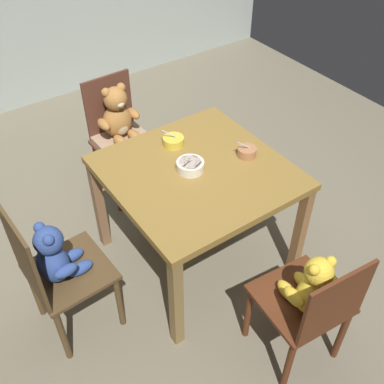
{
  "coord_description": "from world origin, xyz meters",
  "views": [
    {
      "loc": [
        -1.17,
        -1.64,
        2.37
      ],
      "look_at": [
        0.0,
        0.05,
        0.53
      ],
      "focal_mm": 42.84,
      "sensor_mm": 36.0,
      "label": 1
    }
  ],
  "objects_px": {
    "porridge_bowl_white_center": "(190,166)",
    "teddy_chair_near_left": "(56,263)",
    "teddy_chair_near_front": "(311,295)",
    "porridge_bowl_yellow_far_center": "(173,141)",
    "porridge_bowl_terracotta_near_right": "(247,152)",
    "teddy_chair_far_center": "(119,126)",
    "dining_table": "(197,182)"
  },
  "relations": [
    {
      "from": "porridge_bowl_white_center",
      "to": "teddy_chair_near_left",
      "type": "bearing_deg",
      "value": -177.42
    },
    {
      "from": "teddy_chair_near_front",
      "to": "porridge_bowl_white_center",
      "type": "height_order",
      "value": "porridge_bowl_white_center"
    },
    {
      "from": "teddy_chair_near_front",
      "to": "porridge_bowl_yellow_far_center",
      "type": "xyz_separation_m",
      "value": [
        -0.02,
        1.17,
        0.23
      ]
    },
    {
      "from": "teddy_chair_near_front",
      "to": "porridge_bowl_white_center",
      "type": "relative_size",
      "value": 5.28
    },
    {
      "from": "porridge_bowl_terracotta_near_right",
      "to": "teddy_chair_far_center",
      "type": "bearing_deg",
      "value": 111.26
    },
    {
      "from": "teddy_chair_near_left",
      "to": "porridge_bowl_white_center",
      "type": "distance_m",
      "value": 0.89
    },
    {
      "from": "teddy_chair_far_center",
      "to": "porridge_bowl_terracotta_near_right",
      "type": "relative_size",
      "value": 7.56
    },
    {
      "from": "porridge_bowl_yellow_far_center",
      "to": "porridge_bowl_terracotta_near_right",
      "type": "xyz_separation_m",
      "value": [
        0.29,
        -0.34,
        0.0
      ]
    },
    {
      "from": "teddy_chair_near_left",
      "to": "porridge_bowl_yellow_far_center",
      "type": "height_order",
      "value": "teddy_chair_near_left"
    },
    {
      "from": "dining_table",
      "to": "teddy_chair_near_front",
      "type": "height_order",
      "value": "teddy_chair_near_front"
    },
    {
      "from": "teddy_chair_far_center",
      "to": "porridge_bowl_yellow_far_center",
      "type": "relative_size",
      "value": 6.79
    },
    {
      "from": "teddy_chair_far_center",
      "to": "teddy_chair_near_front",
      "type": "xyz_separation_m",
      "value": [
        0.09,
        -1.77,
        -0.04
      ]
    },
    {
      "from": "teddy_chair_near_front",
      "to": "porridge_bowl_white_center",
      "type": "xyz_separation_m",
      "value": [
        -0.08,
        0.91,
        0.23
      ]
    },
    {
      "from": "teddy_chair_near_front",
      "to": "porridge_bowl_terracotta_near_right",
      "type": "height_order",
      "value": "porridge_bowl_terracotta_near_right"
    },
    {
      "from": "teddy_chair_near_front",
      "to": "porridge_bowl_yellow_far_center",
      "type": "height_order",
      "value": "porridge_bowl_yellow_far_center"
    },
    {
      "from": "dining_table",
      "to": "teddy_chair_near_front",
      "type": "distance_m",
      "value": 0.9
    },
    {
      "from": "teddy_chair_far_center",
      "to": "teddy_chair_near_left",
      "type": "relative_size",
      "value": 0.97
    },
    {
      "from": "porridge_bowl_yellow_far_center",
      "to": "dining_table",
      "type": "bearing_deg",
      "value": -94.58
    },
    {
      "from": "teddy_chair_near_left",
      "to": "porridge_bowl_white_center",
      "type": "relative_size",
      "value": 5.88
    },
    {
      "from": "teddy_chair_far_center",
      "to": "porridge_bowl_terracotta_near_right",
      "type": "distance_m",
      "value": 1.02
    },
    {
      "from": "porridge_bowl_white_center",
      "to": "porridge_bowl_terracotta_near_right",
      "type": "relative_size",
      "value": 1.32
    },
    {
      "from": "dining_table",
      "to": "teddy_chair_far_center",
      "type": "height_order",
      "value": "teddy_chair_far_center"
    },
    {
      "from": "teddy_chair_near_left",
      "to": "porridge_bowl_terracotta_near_right",
      "type": "height_order",
      "value": "teddy_chair_near_left"
    },
    {
      "from": "dining_table",
      "to": "teddy_chair_near_front",
      "type": "xyz_separation_m",
      "value": [
        0.04,
        -0.89,
        -0.11
      ]
    },
    {
      "from": "porridge_bowl_white_center",
      "to": "porridge_bowl_yellow_far_center",
      "type": "height_order",
      "value": "porridge_bowl_white_center"
    },
    {
      "from": "dining_table",
      "to": "teddy_chair_near_left",
      "type": "relative_size",
      "value": 1.06
    },
    {
      "from": "teddy_chair_far_center",
      "to": "porridge_bowl_terracotta_near_right",
      "type": "xyz_separation_m",
      "value": [
        0.36,
        -0.94,
        0.19
      ]
    },
    {
      "from": "teddy_chair_near_left",
      "to": "porridge_bowl_yellow_far_center",
      "type": "distance_m",
      "value": 0.99
    },
    {
      "from": "teddy_chair_near_front",
      "to": "teddy_chair_near_left",
      "type": "bearing_deg",
      "value": 52.23
    },
    {
      "from": "teddy_chair_far_center",
      "to": "dining_table",
      "type": "bearing_deg",
      "value": 1.46
    },
    {
      "from": "porridge_bowl_white_center",
      "to": "teddy_chair_far_center",
      "type": "bearing_deg",
      "value": 91.11
    },
    {
      "from": "teddy_chair_far_center",
      "to": "teddy_chair_near_front",
      "type": "bearing_deg",
      "value": 1.3
    }
  ]
}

